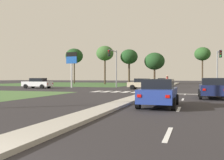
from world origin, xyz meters
TOP-DOWN VIEW (x-y plane):
  - ground_plane at (0.00, 30.00)m, footprint 200.00×200.00m
  - grass_verge_far_left at (-25.50, 54.50)m, footprint 35.00×35.00m
  - median_island_near at (0.00, 11.00)m, footprint 1.20×22.00m
  - median_island_far at (0.00, 55.00)m, footprint 1.20×36.00m
  - lane_dash_near at (3.50, 4.75)m, footprint 0.14×2.00m
  - lane_dash_second at (3.50, 10.75)m, footprint 0.14×2.00m
  - lane_dash_third at (3.50, 16.75)m, footprint 0.14×2.00m
  - lane_dash_fourth at (3.50, 22.75)m, footprint 0.14×2.00m
  - stop_bar_near at (3.80, 23.00)m, footprint 6.40×0.50m
  - crosswalk_bar_near at (-6.40, 24.80)m, footprint 0.70×2.80m
  - crosswalk_bar_second at (-5.25, 24.80)m, footprint 0.70×2.80m
  - crosswalk_bar_third at (-4.10, 24.80)m, footprint 0.70×2.80m
  - crosswalk_bar_fourth at (-2.95, 24.80)m, footprint 0.70×2.80m
  - crosswalk_bar_fifth at (-1.80, 24.80)m, footprint 0.70×2.80m
  - crosswalk_bar_sixth at (-0.65, 24.80)m, footprint 0.70×2.80m
  - crosswalk_bar_seventh at (0.50, 24.80)m, footprint 0.70×2.80m
  - car_white_near at (-18.02, 30.04)m, footprint 4.43×2.07m
  - car_blue_second at (2.39, 11.46)m, footprint 1.98×4.25m
  - car_navy_fifth at (5.65, 18.48)m, footprint 2.03×4.47m
  - car_beige_sixth at (-2.34, 31.74)m, footprint 4.16×2.04m
  - car_maroon_seventh at (-2.38, 55.17)m, footprint 2.03×4.57m
  - traffic_signal_far_left at (-7.60, 35.19)m, footprint 0.32×4.15m
  - traffic_signal_far_right at (7.60, 34.90)m, footprint 0.32×4.65m
  - pedestrian_at_median at (0.19, 40.20)m, footprint 0.34×0.34m
  - fuel_price_totem at (-14.15, 33.61)m, footprint 1.80×0.24m
  - treeline_near at (-25.59, 57.78)m, footprint 4.59×4.59m
  - treeline_second at (-16.16, 55.37)m, footprint 4.20×4.20m
  - treeline_third at (-10.62, 57.52)m, footprint 4.24×4.24m
  - treeline_fourth at (-4.66, 59.31)m, footprint 4.95×4.95m
  - treeline_fifth at (6.43, 60.12)m, footprint 3.68×3.68m

SIDE VIEW (x-z plane):
  - ground_plane at x=0.00m, z-range 0.00..0.00m
  - grass_verge_far_left at x=-25.50m, z-range 0.00..0.01m
  - lane_dash_near at x=3.50m, z-range 0.00..0.01m
  - lane_dash_second at x=3.50m, z-range 0.00..0.01m
  - lane_dash_third at x=3.50m, z-range 0.00..0.01m
  - lane_dash_fourth at x=3.50m, z-range 0.00..0.01m
  - stop_bar_near at x=3.80m, z-range 0.00..0.01m
  - crosswalk_bar_near at x=-6.40m, z-range 0.00..0.01m
  - crosswalk_bar_second at x=-5.25m, z-range 0.00..0.01m
  - crosswalk_bar_third at x=-4.10m, z-range 0.00..0.01m
  - crosswalk_bar_fourth at x=-2.95m, z-range 0.00..0.01m
  - crosswalk_bar_fifth at x=-1.80m, z-range 0.00..0.01m
  - crosswalk_bar_sixth at x=-0.65m, z-range 0.00..0.01m
  - crosswalk_bar_seventh at x=0.50m, z-range 0.00..0.01m
  - median_island_near at x=0.00m, z-range 0.00..0.14m
  - median_island_far at x=0.00m, z-range 0.00..0.14m
  - car_maroon_seventh at x=-2.38m, z-range 0.02..1.50m
  - car_beige_sixth at x=-2.34m, z-range 0.02..1.51m
  - car_blue_second at x=2.39m, z-range 0.02..1.56m
  - car_white_near at x=-18.02m, z-range 0.02..1.56m
  - car_navy_fifth at x=5.65m, z-range 0.02..1.61m
  - pedestrian_at_median at x=0.19m, z-range 0.35..2.25m
  - traffic_signal_far_right at x=7.60m, z-range 1.03..6.46m
  - traffic_signal_far_left at x=-7.60m, z-range 1.08..7.12m
  - fuel_price_totem at x=-14.15m, z-range 1.30..6.96m
  - treeline_fourth at x=-4.66m, z-range 1.73..9.46m
  - treeline_third at x=-10.62m, z-range 2.40..10.95m
  - treeline_fifth at x=6.43m, z-range 2.74..11.49m
  - treeline_near at x=-25.59m, z-range 2.66..11.96m
  - treeline_second at x=-16.16m, z-range 2.82..12.15m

